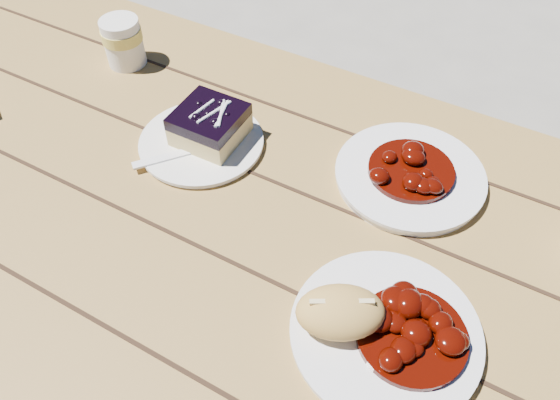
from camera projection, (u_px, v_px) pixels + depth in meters
The scene contains 10 objects.
picnic_table at pixel (282, 291), 0.91m from camera, with size 2.00×1.55×0.75m.
main_plate at pixel (385, 333), 0.67m from camera, with size 0.23×0.23×0.02m, color white.
goulash_stew at pixel (414, 330), 0.65m from camera, with size 0.13×0.13×0.04m, color #410802, non-canonical shape.
bread_roll at pixel (340, 312), 0.65m from camera, with size 0.11×0.07×0.06m, color tan.
dessert_plate at pixel (202, 143), 0.90m from camera, with size 0.20×0.20×0.01m, color white.
blueberry_cake at pixel (210, 124), 0.88m from camera, with size 0.10×0.10×0.06m.
fork_dessert at pixel (171, 156), 0.87m from camera, with size 0.03×0.16×0.01m, color white, non-canonical shape.
second_plate at pixel (409, 176), 0.85m from camera, with size 0.23×0.23×0.02m, color white.
second_stew at pixel (413, 163), 0.83m from camera, with size 0.13×0.13×0.04m, color #410802, non-canonical shape.
second_cup at pixel (123, 42), 1.02m from camera, with size 0.07×0.07×0.09m, color white.
Camera 1 is at (0.23, -0.42, 1.38)m, focal length 35.00 mm.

